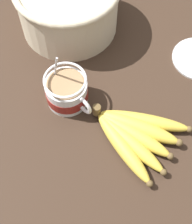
# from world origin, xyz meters

# --- Properties ---
(table) EXTENTS (1.21, 1.21, 0.03)m
(table) POSITION_xyz_m (0.00, 0.00, 0.02)
(table) COLOR #332319
(table) RESTS_ON ground
(coffee_mug) EXTENTS (0.14, 0.10, 0.15)m
(coffee_mug) POSITION_xyz_m (-0.07, -0.03, 0.07)
(coffee_mug) COLOR silver
(coffee_mug) RESTS_ON table
(banana_bunch) EXTENTS (0.23, 0.20, 0.04)m
(banana_bunch) POSITION_xyz_m (0.11, 0.01, 0.05)
(banana_bunch) COLOR brown
(banana_bunch) RESTS_ON table
(woven_basket) EXTENTS (0.29, 0.29, 0.15)m
(woven_basket) POSITION_xyz_m (-0.26, 0.15, 0.11)
(woven_basket) COLOR beige
(woven_basket) RESTS_ON table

